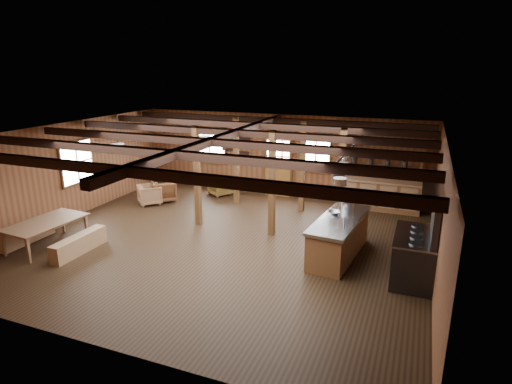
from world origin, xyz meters
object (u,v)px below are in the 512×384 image
Objects in this scene: commercial_range at (417,250)px; armchair_b at (220,186)px; dining_table at (48,234)px; armchair_a at (164,191)px; armchair_c at (150,195)px; kitchen_island at (339,237)px.

armchair_b is at bearing 148.45° from commercial_range.
armchair_b is at bearing -15.44° from dining_table.
commercial_range is 8.69m from dining_table.
armchair_a is at bearing 76.14° from armchair_b.
dining_table is 5.93m from armchair_b.
armchair_a is (-7.96, 2.69, -0.32)m from commercial_range.
commercial_range is 2.96× the size of armchair_c.
kitchen_island reaches higher than dining_table.
kitchen_island is at bearing 177.51° from armchair_b.
armchair_c is at bearing 164.65° from commercial_range.
armchair_a is 1.95m from armchair_b.
kitchen_island is 1.83m from commercial_range.
armchair_c reaches higher than armchair_b.
commercial_range is 8.41m from armchair_a.
dining_table is (-8.55, -1.57, -0.33)m from commercial_range.
dining_table reaches higher than armchair_b.
armchair_b is at bearing -89.57° from armchair_c.
dining_table is at bearing 103.48° from armchair_b.
kitchen_island reaches higher than armchair_a.
kitchen_island is at bearing -150.49° from armchair_c.
kitchen_island is 3.72× the size of armchair_b.
armchair_c is at bearing 79.51° from armchair_b.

